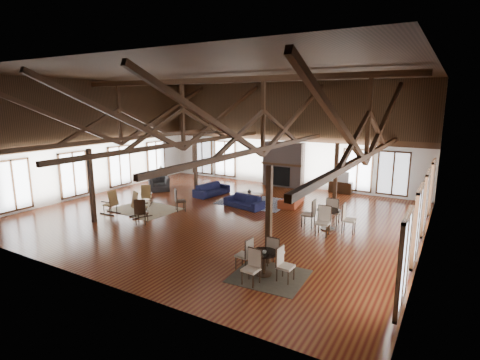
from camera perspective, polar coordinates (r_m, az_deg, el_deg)
The scene contains 31 objects.
floor at distance 16.58m, azimuth -2.85°, elevation -5.30°, with size 16.00×16.00×0.00m, color brown.
ceiling at distance 15.89m, azimuth -3.08°, elevation 15.86°, with size 16.00×14.00×0.02m, color black.
wall_back at distance 22.12m, azimuth 7.07°, elevation 6.84°, with size 16.00×0.02×6.00m, color white.
wall_front at distance 10.86m, azimuth -23.60°, elevation 0.93°, with size 16.00×0.02×6.00m, color white.
wall_left at distance 21.39m, azimuth -21.31°, elevation 5.97°, with size 0.02×14.00×6.00m, color white.
wall_right at distance 13.41m, azimuth 27.04°, elevation 2.50°, with size 0.02×14.00×6.00m, color white.
roof_truss at distance 15.87m, azimuth -3.00°, elevation 8.74°, with size 15.60×14.07×3.14m.
post_grid at distance 16.20m, azimuth -2.91°, elevation -0.14°, with size 8.16×7.16×3.05m.
fireplace at distance 22.03m, azimuth 6.62°, elevation 2.35°, with size 2.50×0.69×2.60m.
ceiling_fan at distance 14.78m, azimuth -3.49°, elevation 7.37°, with size 1.60×1.60×0.75m.
sofa_navy_front at distance 17.63m, azimuth 0.60°, elevation -3.28°, with size 1.96×0.77×0.57m, color #141638.
sofa_navy_left at distance 20.01m, azimuth -4.33°, elevation -1.44°, with size 0.82×2.09×0.61m, color #131535.
sofa_orange at distance 18.25m, azimuth 7.86°, elevation -2.81°, with size 0.81×2.08×0.61m, color #95371C.
coffee_table at distance 18.69m, azimuth 1.78°, elevation -2.18°, with size 1.10×0.57×0.42m.
vase at distance 18.71m, azimuth 1.44°, elevation -1.66°, with size 0.20×0.20×0.21m, color #B2B2B2.
armchair at distance 21.47m, azimuth -12.28°, elevation -0.60°, with size 1.13×0.98×0.73m, color #2A292C.
side_table_lamp at distance 22.61m, azimuth -11.90°, elevation 0.31°, with size 0.49×0.49×1.25m.
rocking_chair_a at distance 18.49m, azimuth -14.08°, elevation -2.32°, with size 0.79×0.88×1.01m.
rocking_chair_b at distance 16.68m, azimuth -15.33°, elevation -3.68°, with size 0.80×1.00×1.15m.
rocking_chair_c at distance 17.47m, azimuth -19.00°, elevation -3.31°, with size 0.86×0.50×1.09m.
side_chair_a at distance 17.14m, azimuth -9.40°, elevation -2.78°, with size 0.62×0.62×1.04m.
side_chair_b at distance 15.59m, azimuth -14.90°, elevation -4.40°, with size 0.62×0.62×1.08m.
cafe_table_near at distance 10.92m, azimuth 3.68°, elevation -11.92°, with size 1.85×1.85×0.96m.
cafe_table_far at distance 14.95m, azimuth 13.29°, elevation -5.32°, with size 2.11×2.11×1.10m.
cup_near at distance 10.72m, azimuth 3.75°, elevation -10.90°, with size 0.11×0.11×0.09m, color #B2B2B2.
cup_far at distance 14.92m, azimuth 13.34°, elevation -4.19°, with size 0.12×0.12×0.10m, color #B2B2B2.
tv_console at distance 21.19m, azimuth 15.09°, elevation -1.06°, with size 1.23×0.46×0.62m, color black.
television at distance 21.08m, azimuth 15.08°, elevation 0.53°, with size 1.00×0.13×0.58m, color #B2B2B2.
rug_tan at distance 17.89m, azimuth -14.22°, elevation -4.35°, with size 2.87×2.25×0.01m, color tan.
rug_navy at distance 18.64m, azimuth 2.23°, elevation -3.35°, with size 3.32×2.49×0.01m, color #192147.
rug_dark at distance 11.02m, azimuth 4.48°, elevation -14.39°, with size 2.03×1.84×0.01m, color black.
Camera 1 is at (8.68, -13.26, 4.85)m, focal length 28.00 mm.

